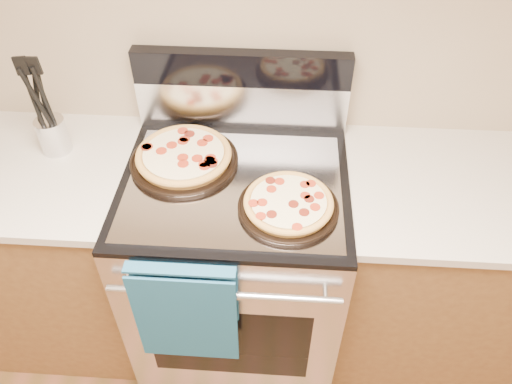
# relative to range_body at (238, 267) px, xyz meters

# --- Properties ---
(wall_back) EXTENTS (4.00, 0.00, 4.00)m
(wall_back) POSITION_rel_range_body_xyz_m (0.00, 0.35, 0.90)
(wall_back) COLOR tan
(wall_back) RESTS_ON ground
(range_body) EXTENTS (0.76, 0.68, 0.90)m
(range_body) POSITION_rel_range_body_xyz_m (0.00, 0.00, 0.00)
(range_body) COLOR #B7B7BC
(range_body) RESTS_ON ground
(oven_window) EXTENTS (0.56, 0.01, 0.40)m
(oven_window) POSITION_rel_range_body_xyz_m (0.00, -0.34, 0.00)
(oven_window) COLOR black
(oven_window) RESTS_ON range_body
(cooktop) EXTENTS (0.76, 0.68, 0.02)m
(cooktop) POSITION_rel_range_body_xyz_m (0.00, 0.00, 0.46)
(cooktop) COLOR black
(cooktop) RESTS_ON range_body
(backsplash_lower) EXTENTS (0.76, 0.06, 0.18)m
(backsplash_lower) POSITION_rel_range_body_xyz_m (0.00, 0.31, 0.56)
(backsplash_lower) COLOR silver
(backsplash_lower) RESTS_ON cooktop
(backsplash_upper) EXTENTS (0.76, 0.06, 0.12)m
(backsplash_upper) POSITION_rel_range_body_xyz_m (0.00, 0.31, 0.71)
(backsplash_upper) COLOR black
(backsplash_upper) RESTS_ON backsplash_lower
(oven_handle) EXTENTS (0.70, 0.03, 0.03)m
(oven_handle) POSITION_rel_range_body_xyz_m (0.00, -0.38, 0.35)
(oven_handle) COLOR silver
(oven_handle) RESTS_ON range_body
(dish_towel) EXTENTS (0.32, 0.05, 0.42)m
(dish_towel) POSITION_rel_range_body_xyz_m (-0.12, -0.38, 0.25)
(dish_towel) COLOR navy
(dish_towel) RESTS_ON oven_handle
(foil_sheet) EXTENTS (0.70, 0.55, 0.01)m
(foil_sheet) POSITION_rel_range_body_xyz_m (0.00, -0.03, 0.47)
(foil_sheet) COLOR gray
(foil_sheet) RESTS_ON cooktop
(cabinet_left) EXTENTS (1.00, 0.62, 0.88)m
(cabinet_left) POSITION_rel_range_body_xyz_m (-0.88, 0.03, -0.01)
(cabinet_left) COLOR brown
(cabinet_left) RESTS_ON ground
(cabinet_right) EXTENTS (1.00, 0.62, 0.88)m
(cabinet_right) POSITION_rel_range_body_xyz_m (0.88, 0.03, -0.01)
(cabinet_right) COLOR brown
(cabinet_right) RESTS_ON ground
(countertop_right) EXTENTS (1.02, 0.64, 0.03)m
(countertop_right) POSITION_rel_range_body_xyz_m (0.88, 0.03, 0.45)
(countertop_right) COLOR beige
(countertop_right) RESTS_ON cabinet_right
(pepperoni_pizza_back) EXTENTS (0.48, 0.48, 0.05)m
(pepperoni_pizza_back) POSITION_rel_range_body_xyz_m (-0.18, 0.07, 0.50)
(pepperoni_pizza_back) COLOR gold
(pepperoni_pizza_back) RESTS_ON foil_sheet
(pepperoni_pizza_front) EXTENTS (0.40, 0.40, 0.04)m
(pepperoni_pizza_front) POSITION_rel_range_body_xyz_m (0.18, -0.13, 0.50)
(pepperoni_pizza_front) COLOR gold
(pepperoni_pizza_front) RESTS_ON foil_sheet
(utensil_crock) EXTENTS (0.13, 0.13, 0.13)m
(utensil_crock) POSITION_rel_range_body_xyz_m (-0.65, 0.13, 0.52)
(utensil_crock) COLOR silver
(utensil_crock) RESTS_ON countertop_left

